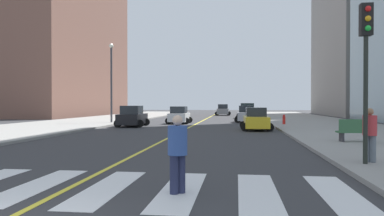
{
  "coord_description": "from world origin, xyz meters",
  "views": [
    {
      "loc": [
        4.01,
        -4.48,
        2.05
      ],
      "look_at": [
        0.31,
        25.54,
        1.67
      ],
      "focal_mm": 34.04,
      "sensor_mm": 36.0,
      "label": 1
    }
  ],
  "objects_px": {
    "car_green_second": "(247,111)",
    "car_yellow_fourth": "(256,120)",
    "car_white_fifth": "(179,116)",
    "fire_hydrant": "(284,120)",
    "pedestrian_waiting_east": "(370,132)",
    "park_bench": "(356,131)",
    "car_silver_third": "(246,114)",
    "street_lamp": "(111,76)",
    "car_gray_sixth": "(223,110)",
    "pedestrian_crossing": "(178,150)",
    "car_black_nearest": "(132,117)",
    "traffic_light_near_corner": "(366,52)"
  },
  "relations": [
    {
      "from": "pedestrian_crossing",
      "to": "car_white_fifth",
      "type": "bearing_deg",
      "value": -123.9
    },
    {
      "from": "car_silver_third",
      "to": "car_yellow_fourth",
      "type": "bearing_deg",
      "value": 92.8
    },
    {
      "from": "pedestrian_crossing",
      "to": "car_black_nearest",
      "type": "bearing_deg",
      "value": -114.15
    },
    {
      "from": "car_yellow_fourth",
      "to": "fire_hydrant",
      "type": "height_order",
      "value": "car_yellow_fourth"
    },
    {
      "from": "car_yellow_fourth",
      "to": "street_lamp",
      "type": "bearing_deg",
      "value": -28.15
    },
    {
      "from": "car_yellow_fourth",
      "to": "pedestrian_waiting_east",
      "type": "height_order",
      "value": "pedestrian_waiting_east"
    },
    {
      "from": "car_white_fifth",
      "to": "street_lamp",
      "type": "xyz_separation_m",
      "value": [
        -6.72,
        -1.25,
        3.97
      ]
    },
    {
      "from": "car_silver_third",
      "to": "pedestrian_crossing",
      "type": "xyz_separation_m",
      "value": [
        -2.35,
        -31.92,
        0.13
      ]
    },
    {
      "from": "car_black_nearest",
      "to": "car_green_second",
      "type": "distance_m",
      "value": 22.09
    },
    {
      "from": "car_white_fifth",
      "to": "car_gray_sixth",
      "type": "distance_m",
      "value": 26.19
    },
    {
      "from": "park_bench",
      "to": "fire_hydrant",
      "type": "xyz_separation_m",
      "value": [
        -1.59,
        15.07,
        -0.11
      ]
    },
    {
      "from": "car_black_nearest",
      "to": "car_white_fifth",
      "type": "bearing_deg",
      "value": 55.74
    },
    {
      "from": "car_silver_third",
      "to": "car_black_nearest",
      "type": "bearing_deg",
      "value": 40.97
    },
    {
      "from": "fire_hydrant",
      "to": "car_gray_sixth",
      "type": "bearing_deg",
      "value": 103.02
    },
    {
      "from": "fire_hydrant",
      "to": "street_lamp",
      "type": "relative_size",
      "value": 0.11
    },
    {
      "from": "car_white_fifth",
      "to": "fire_hydrant",
      "type": "relative_size",
      "value": 4.4
    },
    {
      "from": "park_bench",
      "to": "car_green_second",
      "type": "bearing_deg",
      "value": 2.66
    },
    {
      "from": "pedestrian_waiting_east",
      "to": "pedestrian_crossing",
      "type": "bearing_deg",
      "value": -114.61
    },
    {
      "from": "park_bench",
      "to": "street_lamp",
      "type": "distance_m",
      "value": 25.1
    },
    {
      "from": "traffic_light_near_corner",
      "to": "street_lamp",
      "type": "height_order",
      "value": "street_lamp"
    },
    {
      "from": "car_green_second",
      "to": "street_lamp",
      "type": "distance_m",
      "value": 21.09
    },
    {
      "from": "car_black_nearest",
      "to": "car_yellow_fourth",
      "type": "relative_size",
      "value": 1.07
    },
    {
      "from": "car_gray_sixth",
      "to": "fire_hydrant",
      "type": "bearing_deg",
      "value": 102.54
    },
    {
      "from": "car_silver_third",
      "to": "street_lamp",
      "type": "distance_m",
      "value": 14.88
    },
    {
      "from": "car_yellow_fourth",
      "to": "car_green_second",
      "type": "bearing_deg",
      "value": -91.19
    },
    {
      "from": "car_green_second",
      "to": "pedestrian_crossing",
      "type": "relative_size",
      "value": 2.65
    },
    {
      "from": "pedestrian_waiting_east",
      "to": "car_green_second",
      "type": "bearing_deg",
      "value": 122.44
    },
    {
      "from": "park_bench",
      "to": "car_white_fifth",
      "type": "bearing_deg",
      "value": 28.11
    },
    {
      "from": "car_green_second",
      "to": "car_yellow_fourth",
      "type": "bearing_deg",
      "value": 91.38
    },
    {
      "from": "pedestrian_crossing",
      "to": "car_yellow_fourth",
      "type": "bearing_deg",
      "value": -140.77
    },
    {
      "from": "car_green_second",
      "to": "car_yellow_fourth",
      "type": "relative_size",
      "value": 1.21
    },
    {
      "from": "car_silver_third",
      "to": "pedestrian_crossing",
      "type": "bearing_deg",
      "value": 86.42
    },
    {
      "from": "park_bench",
      "to": "pedestrian_waiting_east",
      "type": "distance_m",
      "value": 6.7
    },
    {
      "from": "traffic_light_near_corner",
      "to": "pedestrian_crossing",
      "type": "distance_m",
      "value": 7.11
    },
    {
      "from": "car_gray_sixth",
      "to": "car_black_nearest",
      "type": "bearing_deg",
      "value": 77.15
    },
    {
      "from": "car_gray_sixth",
      "to": "pedestrian_crossing",
      "type": "distance_m",
      "value": 54.5
    },
    {
      "from": "car_silver_third",
      "to": "street_lamp",
      "type": "relative_size",
      "value": 0.52
    },
    {
      "from": "car_silver_third",
      "to": "street_lamp",
      "type": "xyz_separation_m",
      "value": [
        -13.58,
        -4.64,
        3.94
      ]
    },
    {
      "from": "pedestrian_waiting_east",
      "to": "street_lamp",
      "type": "relative_size",
      "value": 0.22
    },
    {
      "from": "car_silver_third",
      "to": "car_gray_sixth",
      "type": "bearing_deg",
      "value": -80.88
    },
    {
      "from": "park_bench",
      "to": "car_yellow_fourth",
      "type": "bearing_deg",
      "value": 19.81
    },
    {
      "from": "car_green_second",
      "to": "park_bench",
      "type": "xyz_separation_m",
      "value": [
        4.43,
        -31.85,
        -0.29
      ]
    },
    {
      "from": "car_silver_third",
      "to": "car_gray_sixth",
      "type": "xyz_separation_m",
      "value": [
        -3.37,
        22.57,
        0.05
      ]
    },
    {
      "from": "car_silver_third",
      "to": "fire_hydrant",
      "type": "bearing_deg",
      "value": 118.73
    },
    {
      "from": "car_yellow_fourth",
      "to": "street_lamp",
      "type": "height_order",
      "value": "street_lamp"
    },
    {
      "from": "car_green_second",
      "to": "pedestrian_waiting_east",
      "type": "xyz_separation_m",
      "value": [
        2.83,
        -38.34,
        0.13
      ]
    },
    {
      "from": "park_bench",
      "to": "car_silver_third",
      "type": "bearing_deg",
      "value": 7.66
    },
    {
      "from": "car_white_fifth",
      "to": "pedestrian_waiting_east",
      "type": "height_order",
      "value": "pedestrian_waiting_east"
    },
    {
      "from": "car_white_fifth",
      "to": "car_black_nearest",
      "type": "bearing_deg",
      "value": -122.27
    },
    {
      "from": "car_green_second",
      "to": "pedestrian_waiting_east",
      "type": "bearing_deg",
      "value": 95.55
    }
  ]
}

